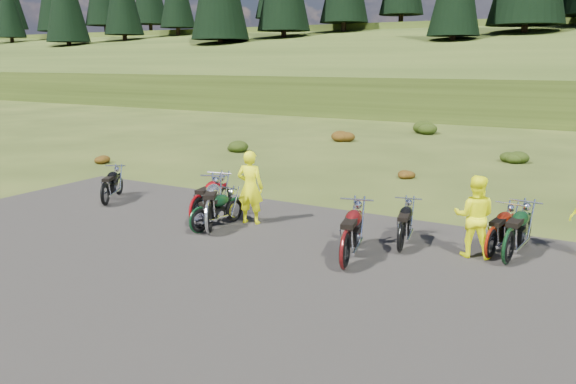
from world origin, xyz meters
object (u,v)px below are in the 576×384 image
Objects in this scene: motorcycle_7 at (506,265)px; motorcycle_0 at (106,207)px; motorcycle_3 at (209,235)px; person_middle at (250,188)px.

motorcycle_0 is at bearing 99.71° from motorcycle_7.
person_middle is (0.37, 1.26, 0.94)m from motorcycle_3.
motorcycle_3 is 6.73m from motorcycle_7.
motorcycle_0 is 0.90× the size of motorcycle_7.
motorcycle_3 is at bearing -128.03° from motorcycle_0.
motorcycle_3 is at bearing 107.81° from motorcycle_7.
motorcycle_3 is (4.24, -0.69, 0.00)m from motorcycle_0.
person_middle is at bearing 97.03° from motorcycle_7.
motorcycle_0 is 1.02× the size of person_middle.
person_middle is (4.62, 0.57, 0.94)m from motorcycle_0.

